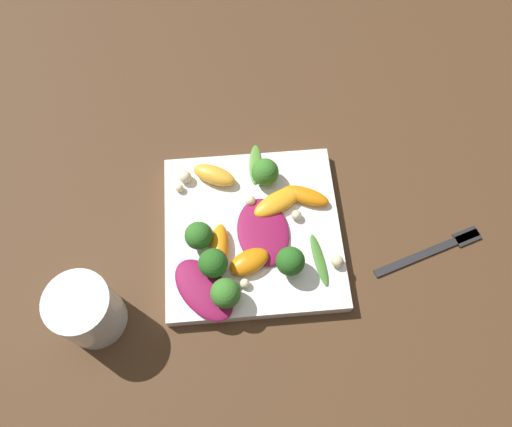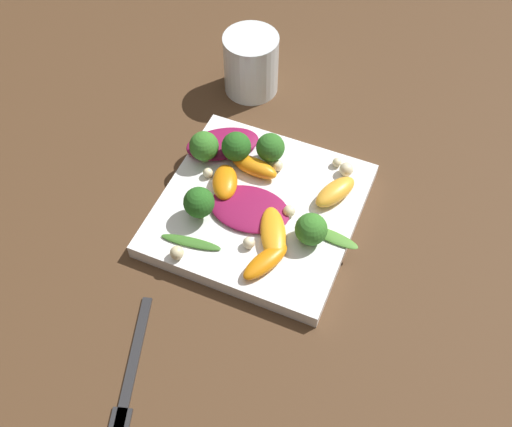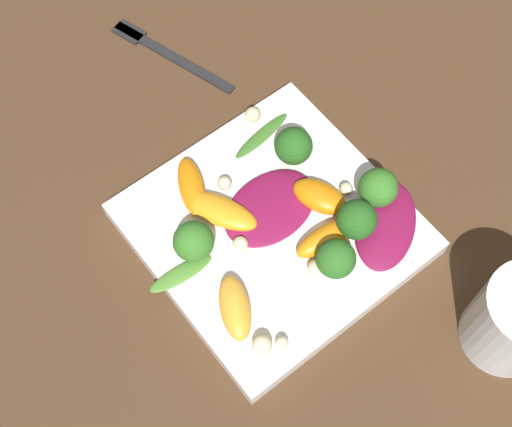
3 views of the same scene
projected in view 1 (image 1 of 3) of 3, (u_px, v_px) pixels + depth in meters
name	position (u px, v px, depth m)	size (l,w,h in m)	color
ground_plane	(253.00, 235.00, 0.71)	(2.40, 2.40, 0.00)	#4C331E
plate	(253.00, 232.00, 0.70)	(0.24, 0.24, 0.02)	white
drinking_glass	(87.00, 311.00, 0.62)	(0.08, 0.08, 0.09)	white
fork	(440.00, 247.00, 0.70)	(0.07, 0.16, 0.01)	#262628
radicchio_leaf_0	(204.00, 290.00, 0.65)	(0.11, 0.10, 0.01)	maroon
radicchio_leaf_1	(263.00, 232.00, 0.69)	(0.11, 0.08, 0.01)	maroon
orange_segment_0	(279.00, 202.00, 0.70)	(0.06, 0.08, 0.02)	orange
orange_segment_1	(214.00, 175.00, 0.72)	(0.05, 0.07, 0.02)	#FCAD33
orange_segment_2	(306.00, 196.00, 0.70)	(0.05, 0.07, 0.02)	orange
orange_segment_3	(249.00, 262.00, 0.66)	(0.05, 0.06, 0.02)	orange
orange_segment_4	(219.00, 247.00, 0.67)	(0.07, 0.03, 0.02)	orange
broccoli_floret_0	(199.00, 236.00, 0.66)	(0.04, 0.04, 0.05)	#84AD5B
broccoli_floret_1	(226.00, 293.00, 0.63)	(0.04, 0.04, 0.05)	#84AD5B
broccoli_floret_2	(265.00, 172.00, 0.71)	(0.04, 0.04, 0.04)	#7A9E51
broccoli_floret_3	(290.00, 261.00, 0.64)	(0.04, 0.04, 0.05)	#84AD5B
broccoli_floret_4	(213.00, 263.00, 0.64)	(0.04, 0.04, 0.05)	#7A9E51
arugula_sprig_0	(319.00, 260.00, 0.67)	(0.08, 0.02, 0.00)	#3D7528
arugula_sprig_1	(255.00, 164.00, 0.73)	(0.07, 0.02, 0.00)	#518E33
macadamia_nut_0	(337.00, 261.00, 0.66)	(0.02, 0.02, 0.02)	beige
macadamia_nut_1	(185.00, 177.00, 0.72)	(0.02, 0.02, 0.02)	beige
macadamia_nut_2	(245.00, 284.00, 0.65)	(0.01, 0.01, 0.01)	beige
macadamia_nut_3	(179.00, 188.00, 0.71)	(0.01, 0.01, 0.01)	beige
macadamia_nut_4	(296.00, 215.00, 0.69)	(0.01, 0.01, 0.01)	beige
macadamia_nut_5	(207.00, 230.00, 0.68)	(0.01, 0.01, 0.01)	beige
macadamia_nut_6	(250.00, 201.00, 0.70)	(0.02, 0.02, 0.02)	beige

